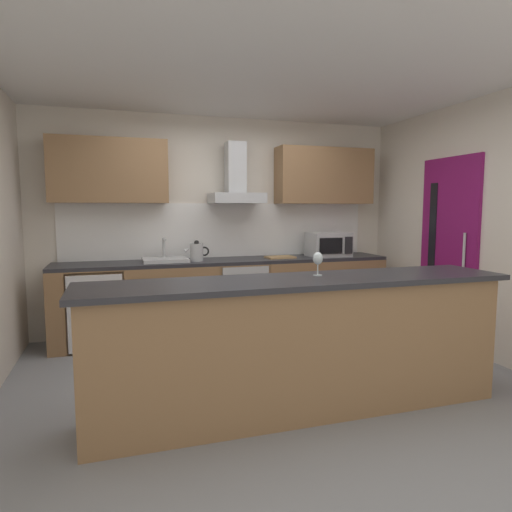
# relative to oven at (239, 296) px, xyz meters

# --- Properties ---
(ground) EXTENTS (5.45, 4.54, 0.02)m
(ground) POSITION_rel_oven_xyz_m (-0.13, -1.43, -0.47)
(ground) COLOR gray
(ceiling) EXTENTS (5.45, 4.54, 0.02)m
(ceiling) POSITION_rel_oven_xyz_m (-0.13, -1.43, 2.15)
(ceiling) COLOR white
(wall_back) EXTENTS (5.45, 0.12, 2.60)m
(wall_back) POSITION_rel_oven_xyz_m (-0.13, 0.41, 0.84)
(wall_back) COLOR silver
(wall_back) RESTS_ON ground
(wall_right) EXTENTS (0.12, 4.54, 2.60)m
(wall_right) POSITION_rel_oven_xyz_m (2.16, -1.43, 0.84)
(wall_right) COLOR silver
(wall_right) RESTS_ON ground
(backsplash_tile) EXTENTS (3.79, 0.02, 0.66)m
(backsplash_tile) POSITION_rel_oven_xyz_m (-0.13, 0.33, 0.77)
(backsplash_tile) COLOR white
(counter_back) EXTENTS (3.92, 0.60, 0.90)m
(counter_back) POSITION_rel_oven_xyz_m (-0.13, 0.03, -0.01)
(counter_back) COLOR olive
(counter_back) RESTS_ON ground
(counter_island) EXTENTS (3.16, 0.64, 1.00)m
(counter_island) POSITION_rel_oven_xyz_m (-0.11, -2.12, 0.04)
(counter_island) COLOR olive
(counter_island) RESTS_ON ground
(upper_cabinets) EXTENTS (3.87, 0.32, 0.70)m
(upper_cabinets) POSITION_rel_oven_xyz_m (-0.13, 0.18, 1.45)
(upper_cabinets) COLOR olive
(side_door) EXTENTS (0.08, 0.85, 2.05)m
(side_door) POSITION_rel_oven_xyz_m (2.08, -1.06, 0.57)
(side_door) COLOR #7A1456
(side_door) RESTS_ON ground
(oven) EXTENTS (0.60, 0.62, 0.80)m
(oven) POSITION_rel_oven_xyz_m (0.00, 0.00, 0.00)
(oven) COLOR slate
(oven) RESTS_ON ground
(refrigerator) EXTENTS (0.58, 0.60, 0.85)m
(refrigerator) POSITION_rel_oven_xyz_m (-1.61, -0.00, -0.03)
(refrigerator) COLOR white
(refrigerator) RESTS_ON ground
(microwave) EXTENTS (0.50, 0.38, 0.30)m
(microwave) POSITION_rel_oven_xyz_m (1.15, -0.03, 0.59)
(microwave) COLOR #B7BABC
(microwave) RESTS_ON counter_back
(sink) EXTENTS (0.50, 0.40, 0.26)m
(sink) POSITION_rel_oven_xyz_m (-0.86, 0.01, 0.47)
(sink) COLOR silver
(sink) RESTS_ON counter_back
(kettle) EXTENTS (0.29, 0.15, 0.24)m
(kettle) POSITION_rel_oven_xyz_m (-0.51, -0.03, 0.55)
(kettle) COLOR #B7BABC
(kettle) RESTS_ON counter_back
(range_hood) EXTENTS (0.62, 0.45, 0.72)m
(range_hood) POSITION_rel_oven_xyz_m (-0.00, 0.13, 1.33)
(range_hood) COLOR #B7BABC
(wine_glass) EXTENTS (0.08, 0.08, 0.18)m
(wine_glass) POSITION_rel_oven_xyz_m (0.05, -2.03, 0.66)
(wine_glass) COLOR silver
(wine_glass) RESTS_ON counter_island
(chopping_board) EXTENTS (0.35, 0.24, 0.02)m
(chopping_board) POSITION_rel_oven_xyz_m (0.51, -0.02, 0.45)
(chopping_board) COLOR tan
(chopping_board) RESTS_ON counter_back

